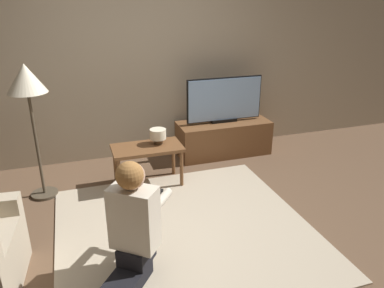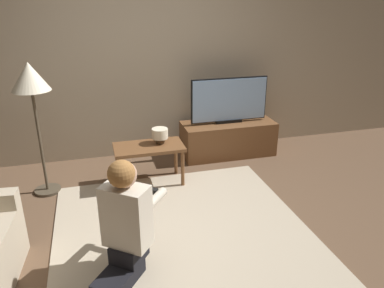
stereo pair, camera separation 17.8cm
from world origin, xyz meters
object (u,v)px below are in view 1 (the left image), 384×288
at_px(floor_lamp, 27,87).
at_px(person_kneeling, 133,221).
at_px(tv, 224,100).
at_px(table_lamp, 158,135).
at_px(coffee_table, 147,152).

distance_m(floor_lamp, person_kneeling, 1.84).
distance_m(tv, table_lamp, 1.15).
bearing_deg(person_kneeling, table_lamp, -72.15).
distance_m(tv, coffee_table, 1.32).
relative_size(tv, table_lamp, 5.65).
relative_size(floor_lamp, person_kneeling, 1.50).
bearing_deg(coffee_table, table_lamp, 18.49).
relative_size(tv, coffee_table, 1.33).
bearing_deg(coffee_table, floor_lamp, 174.71).
bearing_deg(tv, table_lamp, -152.96).
bearing_deg(floor_lamp, tv, 11.42).
xyz_separation_m(coffee_table, table_lamp, (0.14, 0.05, 0.16)).
bearing_deg(floor_lamp, person_kneeling, -65.03).
relative_size(coffee_table, table_lamp, 4.24).
height_order(tv, coffee_table, tv).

